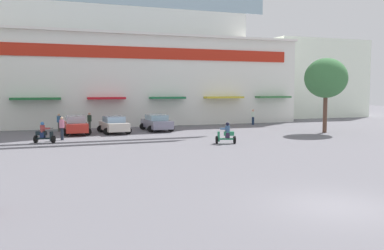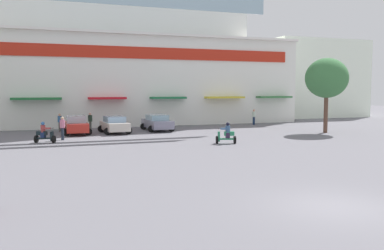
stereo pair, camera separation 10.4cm
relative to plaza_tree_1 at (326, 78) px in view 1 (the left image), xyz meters
The scene contains 13 objects.
ground_plane 16.08m from the plaza_tree_1, 157.10° to the right, with size 128.00×128.00×0.00m, color slate.
colonial_building 22.96m from the plaza_tree_1, 128.94° to the left, with size 36.84×17.78×20.27m.
flank_building_right 23.40m from the plaza_tree_1, 59.42° to the left, with size 13.52×10.75×10.26m.
plaza_tree_1 is the anchor object (origin of this frame).
parked_car_0 21.53m from the plaza_tree_1, 163.47° to the left, with size 2.33×4.18×1.54m.
parked_car_1 18.52m from the plaza_tree_1, 161.56° to the left, with size 2.56×4.02×1.44m.
parked_car_2 15.28m from the plaza_tree_1, 153.20° to the left, with size 2.51×4.42×1.44m.
scooter_rider_0 12.35m from the plaza_tree_1, 161.41° to the right, with size 1.47×0.93×1.47m.
scooter_rider_3 23.19m from the plaza_tree_1, behind, with size 1.49×1.06×1.47m.
pedestrian_1 21.21m from the plaza_tree_1, 154.62° to the left, with size 0.53×0.53×1.61m.
pedestrian_2 10.19m from the plaza_tree_1, 101.85° to the left, with size 0.55×0.55×1.63m.
pedestrian_3 23.56m from the plaza_tree_1, 157.62° to the left, with size 0.42×0.42×1.59m.
pedestrian_4 21.98m from the plaza_tree_1, behind, with size 0.44×0.44×1.72m.
Camera 1 is at (-8.77, -10.49, 3.71)m, focal length 38.75 mm.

